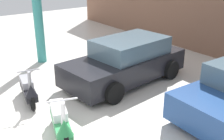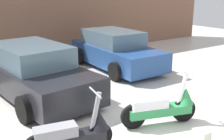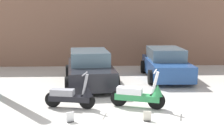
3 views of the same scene
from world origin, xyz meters
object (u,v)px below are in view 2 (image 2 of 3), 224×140
(scooter_front_right, at_px, (163,106))
(placard_near_right_scooter, at_px, (207,140))
(scooter_front_left, at_px, (73,134))
(car_rear_center, at_px, (115,50))
(car_rear_left, at_px, (35,72))

(scooter_front_right, height_order, placard_near_right_scooter, scooter_front_right)
(scooter_front_left, bearing_deg, car_rear_center, 58.98)
(scooter_front_left, xyz_separation_m, scooter_front_right, (1.95, -0.06, 0.03))
(scooter_front_left, relative_size, car_rear_left, 0.37)
(placard_near_right_scooter, bearing_deg, scooter_front_right, 92.26)
(car_rear_center, distance_m, placard_near_right_scooter, 5.35)
(placard_near_right_scooter, bearing_deg, car_rear_center, 72.04)
(scooter_front_left, distance_m, car_rear_center, 5.38)
(car_rear_left, distance_m, car_rear_center, 3.39)
(scooter_front_left, distance_m, scooter_front_right, 1.96)
(car_rear_left, bearing_deg, scooter_front_right, 21.63)
(car_rear_left, xyz_separation_m, placard_near_right_scooter, (1.58, -4.01, -0.51))
(placard_near_right_scooter, bearing_deg, scooter_front_left, 150.96)
(car_rear_center, bearing_deg, car_rear_left, -70.33)
(scooter_front_right, distance_m, placard_near_right_scooter, 1.09)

